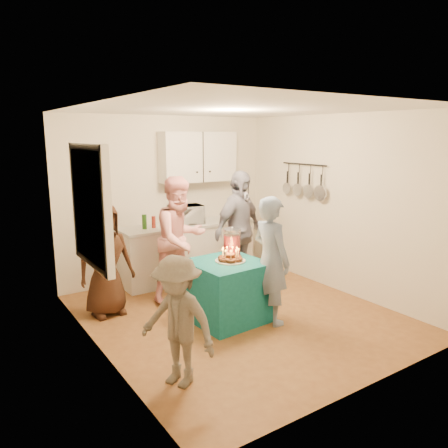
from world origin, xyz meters
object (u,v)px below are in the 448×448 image
punch_jar (232,243)px  man_birthday (271,260)px  microwave (186,215)px  party_table (227,291)px  counter (188,252)px  woman_back_center (181,239)px  woman_back_right (239,231)px  child_near_left (178,321)px  woman_back_left (105,260)px

punch_jar → man_birthday: (0.21, -0.53, -0.14)m
microwave → man_birthday: size_ratio=0.33×
party_table → counter: bearing=76.6°
woman_back_center → man_birthday: bearing=-77.9°
counter → woman_back_right: woman_back_right is taller
punch_jar → child_near_left: bearing=-140.7°
microwave → woman_back_right: 0.99m
woman_back_left → child_near_left: size_ratio=1.18×
counter → woman_back_center: bearing=-125.1°
woman_back_right → child_near_left: 2.67m
child_near_left → woman_back_center: bearing=126.1°
child_near_left → man_birthday: bearing=86.0°
woman_back_left → woman_back_center: bearing=-6.1°
party_table → man_birthday: size_ratio=0.53×
woman_back_left → woman_back_right: (1.97, -0.18, 0.16)m
man_birthday → woman_back_center: (-0.55, 1.30, 0.08)m
woman_back_left → man_birthday: bearing=-43.2°
microwave → child_near_left: 3.14m
counter → microwave: 0.63m
counter → microwave: (-0.03, 0.00, 0.63)m
woman_back_right → man_birthday: bearing=-126.1°
man_birthday → child_near_left: (-1.61, -0.61, -0.17)m
man_birthday → woman_back_center: 1.41m
punch_jar → woman_back_right: (0.57, 0.65, -0.03)m
woman_back_right → counter: bearing=93.4°
counter → party_table: size_ratio=2.59×
woman_back_center → counter: bearing=44.1°
punch_jar → child_near_left: size_ratio=0.27×
counter → party_table: counter is taller
party_table → woman_back_center: size_ratio=0.49×
woman_back_left → counter: bearing=20.9°
woman_back_center → child_near_left: size_ratio=1.41×
party_table → woman_back_right: size_ratio=0.47×
woman_back_left → woman_back_center: size_ratio=0.84×
party_table → child_near_left: 1.55m
microwave → man_birthday: bearing=-81.7°
woman_back_center → woman_back_left: bearing=166.1°
party_table → child_near_left: bearing=-141.1°
party_table → child_near_left: size_ratio=0.68×
punch_jar → woman_back_center: (-0.33, 0.77, -0.05)m
microwave → woman_back_center: bearing=-116.5°
man_birthday → woman_back_right: bearing=-19.7°
woman_back_left → child_near_left: woman_back_left is taller
punch_jar → man_birthday: size_ratio=0.21×
party_table → punch_jar: punch_jar is taller
party_table → woman_back_right: (0.78, 0.83, 0.52)m
microwave → punch_jar: (-0.18, -1.54, -0.13)m
punch_jar → microwave: bearing=83.4°
counter → punch_jar: 1.63m
microwave → woman_back_left: bearing=-148.4°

